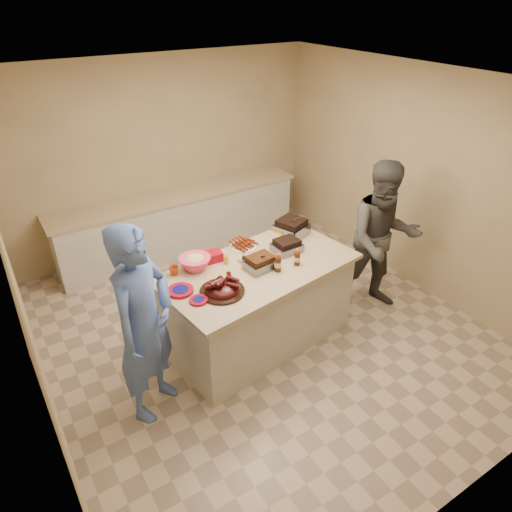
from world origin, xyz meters
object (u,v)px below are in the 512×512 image
rib_platter (222,292)px  guest_blue (157,403)px  island (258,338)px  bbq_bottle_b (297,265)px  plastic_cup (174,275)px  bbq_bottle_a (278,271)px  coleslaw_bowl (196,269)px  roasting_pan (291,234)px  guest_gray (372,303)px  mustard_bottle (227,264)px

rib_platter → guest_blue: bearing=-175.6°
island → rib_platter: size_ratio=4.75×
bbq_bottle_b → plastic_cup: 1.24m
guest_blue → bbq_bottle_a: bearing=-32.9°
coleslaw_bowl → island: bearing=-28.7°
roasting_pan → island: bearing=-170.4°
bbq_bottle_b → roasting_pan: bearing=59.3°
island → plastic_cup: bearing=150.3°
rib_platter → guest_blue: size_ratio=0.22×
island → guest_gray: size_ratio=1.10×
plastic_cup → guest_gray: 2.58m
rib_platter → coleslaw_bowl: (-0.03, 0.50, -0.00)m
rib_platter → mustard_bottle: rib_platter is taller
mustard_bottle → guest_blue: bearing=-155.8°
rib_platter → plastic_cup: size_ratio=4.34×
plastic_cup → guest_gray: bearing=-12.3°
mustard_bottle → bbq_bottle_a: bearing=-46.6°
coleslaw_bowl → guest_blue: 1.34m
coleslaw_bowl → mustard_bottle: coleslaw_bowl is taller
rib_platter → roasting_pan: bearing=25.7°
mustard_bottle → guest_gray: (1.81, -0.41, -0.96)m
bbq_bottle_a → roasting_pan: bearing=44.5°
roasting_pan → plastic_cup: size_ratio=3.31×
coleslaw_bowl → bbq_bottle_b: size_ratio=1.75×
mustard_bottle → plastic_cup: bearing=169.7°
bbq_bottle_a → mustard_bottle: bbq_bottle_a is taller
island → plastic_cup: 1.28m
mustard_bottle → guest_gray: mustard_bottle is taller
bbq_bottle_b → guest_gray: (1.21, -0.02, -0.96)m
bbq_bottle_b → guest_gray: bbq_bottle_b is taller
plastic_cup → island: bearing=-21.9°
guest_gray → rib_platter: bearing=-153.1°
coleslaw_bowl → plastic_cup: coleslaw_bowl is taller
island → guest_gray: bearing=-15.0°
guest_gray → mustard_bottle: bearing=-166.1°
island → guest_gray: (1.56, -0.20, 0.00)m
guest_gray → island: bearing=-160.3°
rib_platter → plastic_cup: bearing=116.8°
rib_platter → mustard_bottle: (0.28, 0.42, 0.00)m
plastic_cup → guest_gray: (2.34, -0.51, -0.96)m
bbq_bottle_a → guest_blue: 1.72m
coleslaw_bowl → bbq_bottle_b: 1.03m
island → coleslaw_bowl: bearing=143.5°
rib_platter → guest_gray: rib_platter is taller
island → guest_blue: bearing=-176.7°
bbq_bottle_a → mustard_bottle: (-0.37, 0.39, 0.00)m
rib_platter → mustard_bottle: bearing=56.4°
roasting_pan → bbq_bottle_b: bbq_bottle_b is taller
bbq_bottle_a → mustard_bottle: 0.54m
roasting_pan → bbq_bottle_b: (-0.34, -0.57, 0.00)m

